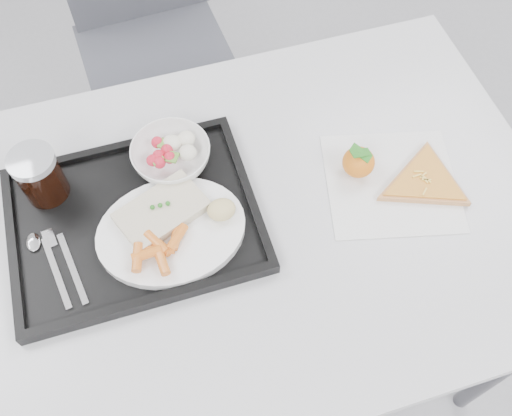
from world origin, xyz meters
TOP-DOWN VIEW (x-y plane):
  - room at (0.00, 0.00)m, footprint 6.04×7.04m
  - table at (0.00, 0.30)m, footprint 1.20×0.80m
  - chair at (-0.03, 1.14)m, footprint 0.44×0.44m
  - tray at (-0.18, 0.35)m, footprint 0.45×0.35m
  - dinner_plate at (-0.12, 0.30)m, footprint 0.27×0.27m
  - fish_fillet at (-0.13, 0.33)m, footprint 0.18×0.15m
  - bread_roll at (-0.03, 0.30)m, footprint 0.06×0.06m
  - salad_bowl at (-0.09, 0.45)m, footprint 0.15×0.15m
  - cola_glass at (-0.33, 0.46)m, footprint 0.08×0.08m
  - cutlery at (-0.34, 0.31)m, footprint 0.09×0.17m
  - napkin at (0.31, 0.29)m, footprint 0.30×0.29m
  - tangerine at (0.25, 0.33)m, footprint 0.08×0.08m
  - pizza_slice at (0.37, 0.27)m, footprint 0.23×0.23m
  - carrot_pile at (-0.15, 0.26)m, footprint 0.11×0.10m
  - salad_contents at (-0.08, 0.46)m, footprint 0.10×0.07m

SIDE VIEW (x-z plane):
  - chair at x=-0.03m, z-range 0.07..1.00m
  - table at x=0.00m, z-range 0.31..1.06m
  - napkin at x=0.31m, z-range 0.75..0.75m
  - tray at x=-0.18m, z-range 0.75..0.77m
  - pizza_slice at x=0.37m, z-range 0.75..0.77m
  - cutlery at x=-0.34m, z-range 0.76..0.77m
  - dinner_plate at x=-0.12m, z-range 0.77..0.78m
  - tangerine at x=0.25m, z-range 0.75..0.82m
  - salad_bowl at x=-0.09m, z-range 0.77..0.81m
  - fish_fillet at x=-0.13m, z-range 0.78..0.81m
  - carrot_pile at x=-0.15m, z-range 0.78..0.81m
  - bread_roll at x=-0.03m, z-range 0.78..0.82m
  - salad_contents at x=-0.08m, z-range 0.79..0.81m
  - cola_glass at x=-0.33m, z-range 0.77..0.88m
  - room at x=0.00m, z-range -0.02..2.82m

